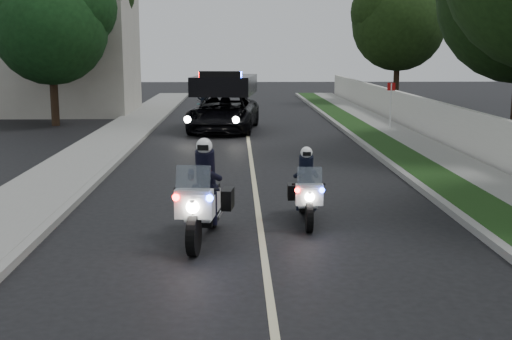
{
  "coord_description": "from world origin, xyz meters",
  "views": [
    {
      "loc": [
        -0.46,
        -9.79,
        3.45
      ],
      "look_at": [
        -0.06,
        3.45,
        1.0
      ],
      "focal_mm": 46.12,
      "sensor_mm": 36.0,
      "label": 1
    }
  ],
  "objects": [
    {
      "name": "sidewalk_left",
      "position": [
        -5.2,
        10.0,
        0.08
      ],
      "size": [
        2.0,
        60.0,
        0.16
      ],
      "primitive_type": "cube",
      "color": "gray",
      "rests_on": "ground"
    },
    {
      "name": "lane_marking",
      "position": [
        0.0,
        10.0,
        0.0
      ],
      "size": [
        0.12,
        50.0,
        0.01
      ],
      "primitive_type": "cube",
      "color": "#BFB78C",
      "rests_on": "ground"
    },
    {
      "name": "sign_post",
      "position": [
        6.0,
        17.51,
        0.0
      ],
      "size": [
        0.39,
        0.39,
        2.13
      ],
      "primitive_type": null,
      "rotation": [
        0.0,
        0.0,
        -0.19
      ],
      "color": "red",
      "rests_on": "ground"
    },
    {
      "name": "ground",
      "position": [
        0.0,
        0.0,
        0.0
      ],
      "size": [
        120.0,
        120.0,
        0.0
      ],
      "primitive_type": "plane",
      "color": "black",
      "rests_on": "ground"
    },
    {
      "name": "police_moto_right",
      "position": [
        0.94,
        3.06,
        0.0
      ],
      "size": [
        0.68,
        1.81,
        1.52
      ],
      "primitive_type": null,
      "rotation": [
        0.0,
        0.0,
        -0.03
      ],
      "color": "silver",
      "rests_on": "ground"
    },
    {
      "name": "bicycle",
      "position": [
        -1.99,
        21.06,
        0.0
      ],
      "size": [
        0.79,
        1.88,
        0.96
      ],
      "primitive_type": "imported",
      "rotation": [
        0.0,
        0.0,
        0.08
      ],
      "color": "black",
      "rests_on": "ground"
    },
    {
      "name": "building_far",
      "position": [
        -10.0,
        26.0,
        3.5
      ],
      "size": [
        8.0,
        6.0,
        7.0
      ],
      "primitive_type": "cube",
      "color": "#A8A396",
      "rests_on": "ground"
    },
    {
      "name": "property_wall",
      "position": [
        7.1,
        10.0,
        0.75
      ],
      "size": [
        0.22,
        60.0,
        1.5
      ],
      "primitive_type": "cube",
      "color": "beige",
      "rests_on": "ground"
    },
    {
      "name": "tree_left_near",
      "position": [
        -8.69,
        20.27,
        0.0
      ],
      "size": [
        5.87,
        5.87,
        8.5
      ],
      "primitive_type": null,
      "rotation": [
        0.0,
        0.0,
        0.17
      ],
      "color": "#123814",
      "rests_on": "ground"
    },
    {
      "name": "sidewalk_right",
      "position": [
        6.1,
        10.0,
        0.08
      ],
      "size": [
        1.4,
        60.0,
        0.16
      ],
      "primitive_type": "cube",
      "color": "gray",
      "rests_on": "ground"
    },
    {
      "name": "curb_left",
      "position": [
        -4.1,
        10.0,
        0.07
      ],
      "size": [
        0.2,
        60.0,
        0.15
      ],
      "primitive_type": "cube",
      "color": "gray",
      "rests_on": "ground"
    },
    {
      "name": "tree_right_e",
      "position": [
        9.58,
        31.4,
        0.0
      ],
      "size": [
        7.27,
        7.27,
        9.6
      ],
      "primitive_type": null,
      "rotation": [
        0.0,
        0.0,
        -0.32
      ],
      "color": "#1A320F",
      "rests_on": "ground"
    },
    {
      "name": "grass_verge",
      "position": [
        4.8,
        10.0,
        0.08
      ],
      "size": [
        1.2,
        60.0,
        0.16
      ],
      "primitive_type": "cube",
      "color": "#193814",
      "rests_on": "ground"
    },
    {
      "name": "police_moto_left",
      "position": [
        -1.06,
        1.84,
        0.0
      ],
      "size": [
        1.06,
        2.28,
        1.87
      ],
      "primitive_type": null,
      "rotation": [
        0.0,
        0.0,
        -0.13
      ],
      "color": "silver",
      "rests_on": "ground"
    },
    {
      "name": "tree_left_far",
      "position": [
        -9.38,
        25.98,
        0.0
      ],
      "size": [
        6.97,
        6.97,
        10.44
      ],
      "primitive_type": null,
      "rotation": [
        0.0,
        0.0,
        -0.12
      ],
      "color": "#193510",
      "rests_on": "ground"
    },
    {
      "name": "curb_right",
      "position": [
        4.1,
        10.0,
        0.07
      ],
      "size": [
        0.2,
        60.0,
        0.15
      ],
      "primitive_type": "cube",
      "color": "gray",
      "rests_on": "ground"
    },
    {
      "name": "cyclist",
      "position": [
        -1.99,
        21.06,
        0.0
      ],
      "size": [
        0.55,
        0.37,
        1.52
      ],
      "primitive_type": "imported",
      "rotation": [
        0.0,
        0.0,
        3.14
      ],
      "color": "black",
      "rests_on": "ground"
    },
    {
      "name": "police_suv",
      "position": [
        -0.98,
        18.13,
        0.0
      ],
      "size": [
        3.23,
        5.89,
        2.74
      ],
      "primitive_type": "imported",
      "rotation": [
        0.0,
        0.0,
        -0.11
      ],
      "color": "black",
      "rests_on": "ground"
    }
  ]
}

